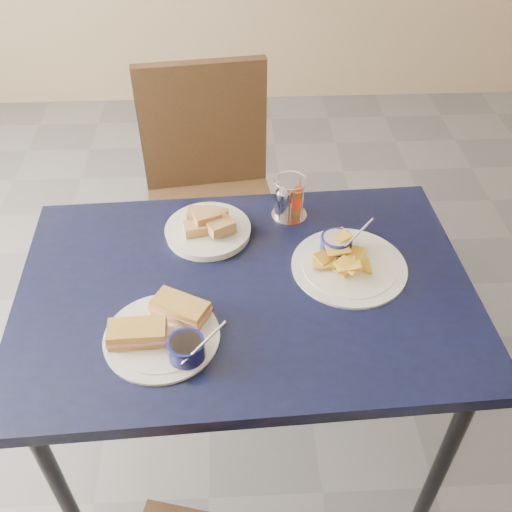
{
  "coord_description": "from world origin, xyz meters",
  "views": [
    {
      "loc": [
        -0.26,
        -1.17,
        1.85
      ],
      "look_at": [
        -0.21,
        -0.04,
        0.82
      ],
      "focal_mm": 40.0,
      "sensor_mm": 36.0,
      "label": 1
    }
  ],
  "objects_px": {
    "dining_table": "(246,302)",
    "bread_basket": "(208,228)",
    "chair_far": "(212,182)",
    "condiment_caddy": "(288,201)",
    "plantain_plate": "(345,259)",
    "sandwich_plate": "(165,331)"
  },
  "relations": [
    {
      "from": "sandwich_plate",
      "to": "plantain_plate",
      "type": "height_order",
      "value": "same"
    },
    {
      "from": "dining_table",
      "to": "chair_far",
      "type": "relative_size",
      "value": 1.25
    },
    {
      "from": "condiment_caddy",
      "to": "plantain_plate",
      "type": "bearing_deg",
      "value": -58.23
    },
    {
      "from": "chair_far",
      "to": "bread_basket",
      "type": "xyz_separation_m",
      "value": [
        0.0,
        -0.51,
        0.19
      ]
    },
    {
      "from": "dining_table",
      "to": "bread_basket",
      "type": "distance_m",
      "value": 0.26
    },
    {
      "from": "plantain_plate",
      "to": "condiment_caddy",
      "type": "height_order",
      "value": "condiment_caddy"
    },
    {
      "from": "chair_far",
      "to": "condiment_caddy",
      "type": "relative_size",
      "value": 7.46
    },
    {
      "from": "chair_far",
      "to": "condiment_caddy",
      "type": "height_order",
      "value": "chair_far"
    },
    {
      "from": "chair_far",
      "to": "sandwich_plate",
      "type": "height_order",
      "value": "chair_far"
    },
    {
      "from": "chair_far",
      "to": "bread_basket",
      "type": "relative_size",
      "value": 4.05
    },
    {
      "from": "dining_table",
      "to": "condiment_caddy",
      "type": "distance_m",
      "value": 0.35
    },
    {
      "from": "dining_table",
      "to": "plantain_plate",
      "type": "bearing_deg",
      "value": 14.56
    },
    {
      "from": "dining_table",
      "to": "bread_basket",
      "type": "xyz_separation_m",
      "value": [
        -0.1,
        0.22,
        0.09
      ]
    },
    {
      "from": "chair_far",
      "to": "sandwich_plate",
      "type": "relative_size",
      "value": 3.29
    },
    {
      "from": "chair_far",
      "to": "condiment_caddy",
      "type": "distance_m",
      "value": 0.55
    },
    {
      "from": "chair_far",
      "to": "sandwich_plate",
      "type": "bearing_deg",
      "value": -96.11
    },
    {
      "from": "sandwich_plate",
      "to": "bread_basket",
      "type": "bearing_deg",
      "value": 75.88
    },
    {
      "from": "condiment_caddy",
      "to": "bread_basket",
      "type": "bearing_deg",
      "value": -162.11
    },
    {
      "from": "bread_basket",
      "to": "condiment_caddy",
      "type": "distance_m",
      "value": 0.26
    },
    {
      "from": "dining_table",
      "to": "bread_basket",
      "type": "height_order",
      "value": "bread_basket"
    },
    {
      "from": "dining_table",
      "to": "bread_basket",
      "type": "relative_size",
      "value": 5.05
    },
    {
      "from": "plantain_plate",
      "to": "condiment_caddy",
      "type": "xyz_separation_m",
      "value": [
        -0.14,
        0.23,
        0.04
      ]
    }
  ]
}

